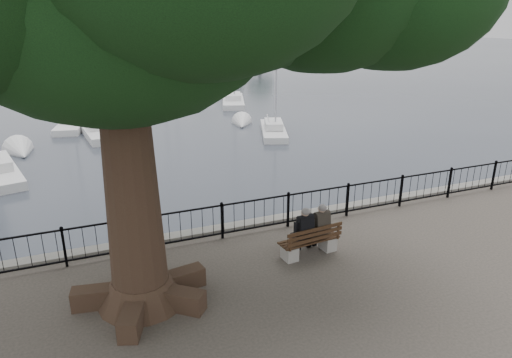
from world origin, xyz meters
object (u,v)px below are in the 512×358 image
bench (310,244)px  person_right (318,229)px  person_left (302,233)px  lion_monument (123,58)px

bench → person_right: size_ratio=1.22×
bench → person_left: person_left is taller
person_right → lion_monument: size_ratio=0.16×
person_left → lion_monument: bearing=88.3°
bench → lion_monument: 49.19m
bench → person_right: person_right is taller
bench → lion_monument: (1.22, 49.17, 0.84)m
person_right → person_left: bearing=-174.6°
bench → person_left: bearing=160.2°
person_left → lion_monument: (1.42, 49.09, 0.52)m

